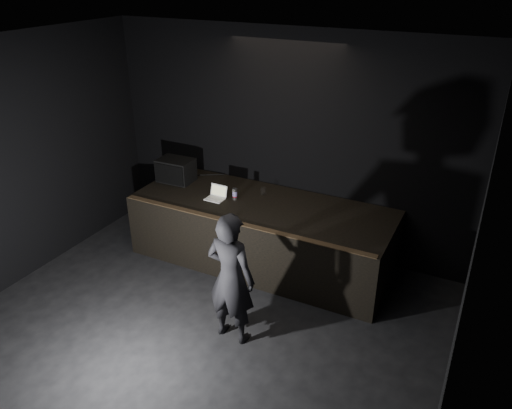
{
  "coord_description": "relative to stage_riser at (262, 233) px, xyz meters",
  "views": [
    {
      "loc": [
        2.99,
        -3.37,
        4.34
      ],
      "look_at": [
        0.11,
        2.3,
        1.2
      ],
      "focal_mm": 35.0,
      "sensor_mm": 36.0,
      "label": 1
    }
  ],
  "objects": [
    {
      "name": "plastic_cup",
      "position": [
        -0.14,
        0.32,
        0.55
      ],
      "size": [
        0.08,
        0.08,
        0.11
      ],
      "primitive_type": "cylinder",
      "color": "white",
      "rests_on": "stage_riser"
    },
    {
      "name": "person",
      "position": [
        0.46,
        -1.78,
        0.38
      ],
      "size": [
        0.66,
        0.45,
        1.76
      ],
      "primitive_type": "imported",
      "rotation": [
        0.0,
        0.0,
        3.09
      ],
      "color": "black",
      "rests_on": "ground"
    },
    {
      "name": "wii_remote",
      "position": [
        -0.17,
        -0.65,
        0.51
      ],
      "size": [
        0.06,
        0.15,
        0.03
      ],
      "primitive_type": "cube",
      "rotation": [
        0.0,
        0.0,
        0.16
      ],
      "color": "white",
      "rests_on": "stage_riser"
    },
    {
      "name": "cable",
      "position": [
        -1.44,
        0.52,
        0.51
      ],
      "size": [
        0.7,
        0.43,
        0.02
      ],
      "primitive_type": "cylinder",
      "rotation": [
        0.0,
        1.57,
        0.55
      ],
      "color": "black",
      "rests_on": "stage_riser"
    },
    {
      "name": "riser_lip",
      "position": [
        0.0,
        -0.71,
        0.51
      ],
      "size": [
        3.92,
        0.1,
        0.01
      ],
      "primitive_type": "cube",
      "color": "brown",
      "rests_on": "stage_riser"
    },
    {
      "name": "stage_riser",
      "position": [
        0.0,
        0.0,
        0.0
      ],
      "size": [
        4.0,
        1.5,
        1.0
      ],
      "primitive_type": "cube",
      "color": "black",
      "rests_on": "ground"
    },
    {
      "name": "laptop",
      "position": [
        -0.72,
        -0.14,
        0.55
      ],
      "size": [
        0.29,
        0.26,
        0.2
      ],
      "rotation": [
        0.0,
        0.0,
        -0.02
      ],
      "color": "white",
      "rests_on": "stage_riser"
    },
    {
      "name": "beer_can",
      "position": [
        -0.45,
        -0.04,
        0.59
      ],
      "size": [
        0.08,
        0.08,
        0.18
      ],
      "color": "silver",
      "rests_on": "stage_riser"
    },
    {
      "name": "stage_monitor",
      "position": [
        -1.67,
        0.14,
        0.69
      ],
      "size": [
        0.59,
        0.44,
        0.38
      ],
      "rotation": [
        0.0,
        0.0,
        0.03
      ],
      "color": "black",
      "rests_on": "stage_riser"
    },
    {
      "name": "ground",
      "position": [
        0.0,
        -2.73,
        -0.5
      ],
      "size": [
        7.0,
        7.0,
        0.0
      ],
      "primitive_type": "plane",
      "color": "black",
      "rests_on": "ground"
    },
    {
      "name": "room_walls",
      "position": [
        0.0,
        -2.73,
        1.52
      ],
      "size": [
        6.1,
        7.1,
        3.52
      ],
      "color": "black",
      "rests_on": "ground"
    }
  ]
}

